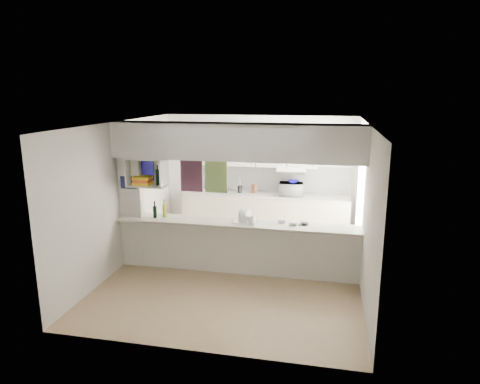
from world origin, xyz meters
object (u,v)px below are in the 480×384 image
(dish_rack, at_px, (247,217))
(wine_bottles, at_px, (160,211))
(bowl, at_px, (294,182))
(microwave, at_px, (291,189))

(dish_rack, bearing_deg, wine_bottles, -164.29)
(bowl, distance_m, wine_bottles, 3.03)
(microwave, bearing_deg, bowl, 165.38)
(microwave, height_order, dish_rack, microwave)
(dish_rack, distance_m, wine_bottles, 1.56)
(microwave, xyz_separation_m, bowl, (0.05, -0.01, 0.17))
(bowl, bearing_deg, dish_rack, -106.79)
(bowl, xyz_separation_m, dish_rack, (-0.62, -2.06, -0.22))
(bowl, relative_size, wine_bottles, 0.74)
(dish_rack, bearing_deg, bowl, 87.96)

